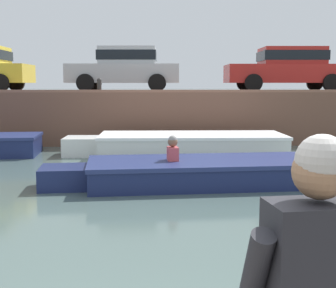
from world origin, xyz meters
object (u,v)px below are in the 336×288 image
(car_centre_red, at_px, (288,67))
(boat_moored_central_white, at_px, (183,144))
(car_left_inner_silver, at_px, (125,67))
(motorboat_passing, at_px, (196,172))
(mooring_bollard_mid, at_px, (99,85))

(car_centre_red, bearing_deg, boat_moored_central_white, -135.98)
(car_left_inner_silver, height_order, car_centre_red, same)
(boat_moored_central_white, xyz_separation_m, motorboat_passing, (0.01, -3.88, -0.04))
(boat_moored_central_white, relative_size, car_left_inner_silver, 1.54)
(car_left_inner_silver, bearing_deg, boat_moored_central_white, -65.50)
(motorboat_passing, distance_m, car_left_inner_silver, 8.31)
(car_left_inner_silver, bearing_deg, motorboat_passing, -77.09)
(car_centre_red, distance_m, mooring_bollard_mid, 6.82)
(mooring_bollard_mid, bearing_deg, boat_moored_central_white, -39.05)
(motorboat_passing, xyz_separation_m, car_centre_red, (4.03, 7.78, 2.29))
(motorboat_passing, height_order, car_left_inner_silver, car_left_inner_silver)
(mooring_bollard_mid, bearing_deg, motorboat_passing, -67.07)
(car_left_inner_silver, xyz_separation_m, car_centre_red, (5.81, 0.00, 0.00))
(boat_moored_central_white, height_order, car_left_inner_silver, car_left_inner_silver)
(boat_moored_central_white, bearing_deg, car_centre_red, 44.02)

